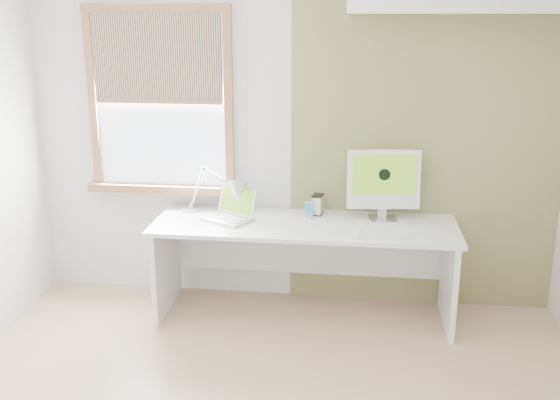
% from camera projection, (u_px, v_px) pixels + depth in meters
% --- Properties ---
extents(room, '(4.04, 3.54, 2.64)m').
position_uv_depth(room, '(254.00, 202.00, 3.15)').
color(room, tan).
rests_on(room, ground).
extents(accent_wall, '(2.00, 0.02, 2.60)m').
position_uv_depth(accent_wall, '(426.00, 139.00, 4.69)').
color(accent_wall, olive).
rests_on(accent_wall, room).
extents(window, '(1.20, 0.14, 1.42)m').
position_uv_depth(window, '(160.00, 102.00, 4.83)').
color(window, '#8E5B3A').
rests_on(window, room).
extents(desk, '(2.20, 0.70, 0.73)m').
position_uv_depth(desk, '(305.00, 246.00, 4.73)').
color(desk, white).
rests_on(desk, room).
extents(desk_lamp, '(0.59, 0.39, 0.36)m').
position_uv_depth(desk_lamp, '(228.00, 193.00, 4.71)').
color(desk_lamp, silver).
rests_on(desk_lamp, desk).
extents(laptop, '(0.42, 0.39, 0.23)m').
position_uv_depth(laptop, '(232.00, 211.00, 4.71)').
color(laptop, silver).
rests_on(laptop, desk).
extents(phone_dock, '(0.08, 0.08, 0.13)m').
position_uv_depth(phone_dock, '(308.00, 213.00, 4.73)').
color(phone_dock, silver).
rests_on(phone_dock, desk).
extents(external_drive, '(0.09, 0.13, 0.15)m').
position_uv_depth(external_drive, '(318.00, 205.00, 4.80)').
color(external_drive, silver).
rests_on(external_drive, desk).
extents(imac, '(0.54, 0.20, 0.52)m').
position_uv_depth(imac, '(384.00, 181.00, 4.64)').
color(imac, silver).
rests_on(imac, desk).
extents(keyboard, '(0.40, 0.14, 0.02)m').
position_uv_depth(keyboard, '(381.00, 236.00, 4.33)').
color(keyboard, white).
rests_on(keyboard, desk).
extents(mouse, '(0.07, 0.11, 0.03)m').
position_uv_depth(mouse, '(358.00, 233.00, 4.36)').
color(mouse, white).
rests_on(mouse, desk).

